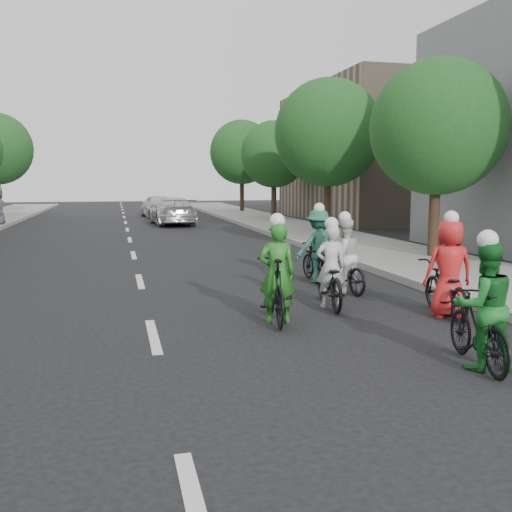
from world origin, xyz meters
name	(u,v)px	position (x,y,z in m)	size (l,w,h in m)	color
ground	(153,336)	(0.00, 0.00, 0.00)	(120.00, 120.00, 0.00)	black
sidewalk_right	(361,246)	(8.00, 10.00, 0.07)	(4.00, 80.00, 0.15)	gray
curb_right	(310,247)	(6.05, 10.00, 0.09)	(0.18, 80.00, 0.18)	#999993
bldg_se	(389,155)	(16.00, 24.00, 4.00)	(10.00, 14.00, 8.00)	gray
tree_r_0	(438,127)	(8.80, 6.60, 3.96)	(4.00, 4.00, 5.97)	black
tree_r_1	(328,133)	(8.80, 15.60, 4.52)	(4.80, 4.80, 6.93)	black
tree_r_2	(274,154)	(8.80, 24.60, 3.96)	(4.00, 4.00, 5.97)	black
tree_r_3	(242,152)	(8.80, 33.60, 4.52)	(4.80, 4.80, 6.93)	black
cyclist_0	(318,252)	(4.12, 3.87, 0.74)	(1.18, 1.68, 1.90)	black
cyclist_1	(329,276)	(3.44, 1.37, 0.58)	(0.97, 2.05, 1.73)	black
cyclist_2	(343,264)	(4.25, 2.64, 0.62)	(0.89, 1.88, 1.76)	black
cyclist_3	(447,280)	(5.18, 0.11, 0.66)	(0.95, 1.94, 1.89)	black
cyclist_4	(481,316)	(4.01, -2.54, 0.68)	(0.90, 1.74, 1.80)	black
cyclist_5	(276,284)	(2.10, 0.40, 0.66)	(0.80, 1.95, 1.88)	black
follow_car_lead	(172,211)	(2.47, 22.69, 0.75)	(2.10, 5.16, 1.50)	silver
follow_car_trail	(157,206)	(2.15, 29.42, 0.75)	(1.78, 4.43, 1.51)	silver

